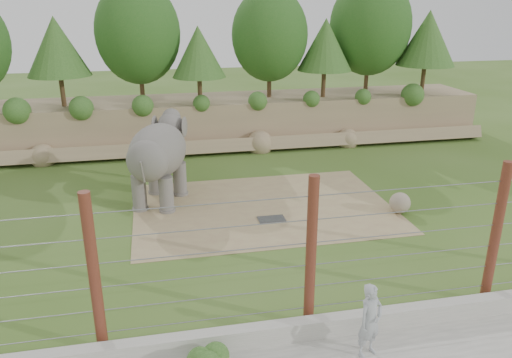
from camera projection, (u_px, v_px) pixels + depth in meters
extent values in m
plane|color=#3D621C|center=(268.00, 243.00, 16.78)|extent=(90.00, 90.00, 0.00)
cube|color=#907A5D|center=(217.00, 120.00, 28.32)|extent=(30.00, 4.00, 2.50)
cube|color=#907A5D|center=(223.00, 146.00, 26.51)|extent=(30.00, 1.37, 1.07)
cylinder|color=#3F2B19|center=(62.00, 91.00, 25.64)|extent=(0.24, 0.24, 1.58)
sphere|color=#164F17|center=(57.00, 48.00, 24.91)|extent=(3.60, 3.60, 3.60)
cylinder|color=#3F2B19|center=(142.00, 83.00, 26.80)|extent=(0.24, 0.24, 1.92)
sphere|color=#164F17|center=(138.00, 33.00, 25.91)|extent=(4.40, 4.40, 4.40)
cylinder|color=#3F2B19|center=(200.00, 90.00, 26.36)|extent=(0.24, 0.24, 1.40)
sphere|color=#164F17|center=(198.00, 53.00, 25.71)|extent=(3.20, 3.20, 3.20)
cylinder|color=#3F2B19|center=(269.00, 81.00, 27.97)|extent=(0.24, 0.24, 1.82)
sphere|color=#164F17|center=(270.00, 35.00, 27.13)|extent=(4.16, 4.16, 4.16)
cylinder|color=#3F2B19|center=(323.00, 83.00, 28.05)|extent=(0.24, 0.24, 1.50)
sphere|color=#164F17|center=(325.00, 46.00, 27.35)|extent=(3.44, 3.44, 3.44)
cylinder|color=#3F2B19|center=(366.00, 75.00, 29.45)|extent=(0.24, 0.24, 2.03)
sphere|color=#164F17|center=(370.00, 26.00, 28.51)|extent=(4.64, 4.64, 4.64)
cylinder|color=#3F2B19|center=(423.00, 79.00, 28.98)|extent=(0.24, 0.24, 1.64)
sphere|color=#164F17|center=(427.00, 40.00, 28.22)|extent=(3.76, 3.76, 3.76)
cube|color=#9E805D|center=(263.00, 208.00, 19.64)|extent=(10.00, 7.00, 0.02)
cube|color=#262628|center=(271.00, 219.00, 18.56)|extent=(1.00, 0.60, 0.03)
sphere|color=gray|center=(400.00, 203.00, 19.02)|extent=(0.80, 0.80, 0.80)
cube|color=#9D9C92|center=(315.00, 328.00, 12.10)|extent=(26.00, 0.35, 0.50)
cylinder|color=#502317|center=(94.00, 276.00, 11.00)|extent=(0.26, 0.26, 4.00)
cylinder|color=#502317|center=(311.00, 254.00, 11.96)|extent=(0.26, 0.26, 4.00)
cylinder|color=#502317|center=(496.00, 235.00, 12.91)|extent=(0.26, 0.26, 4.00)
cylinder|color=gray|center=(309.00, 307.00, 12.47)|extent=(20.00, 0.02, 0.02)
cylinder|color=gray|center=(310.00, 286.00, 12.27)|extent=(20.00, 0.02, 0.02)
cylinder|color=gray|center=(311.00, 265.00, 12.06)|extent=(20.00, 0.02, 0.02)
cylinder|color=gray|center=(311.00, 243.00, 11.86)|extent=(20.00, 0.02, 0.02)
cylinder|color=gray|center=(312.00, 220.00, 11.65)|extent=(20.00, 0.02, 0.02)
cylinder|color=gray|center=(313.00, 196.00, 11.45)|extent=(20.00, 0.02, 0.02)
imported|color=#A4A9AD|center=(370.00, 321.00, 11.25)|extent=(0.78, 0.67, 1.82)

